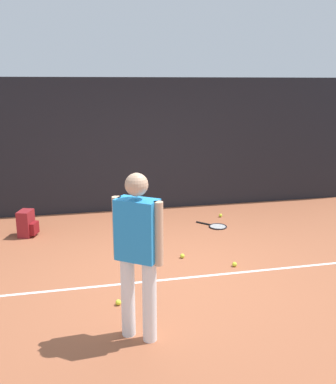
% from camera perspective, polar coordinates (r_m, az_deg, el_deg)
% --- Properties ---
extents(ground_plane, '(12.00, 12.00, 0.00)m').
position_cam_1_polar(ground_plane, '(6.01, 0.83, -10.22)').
color(ground_plane, '#9E5638').
extents(back_fence, '(10.00, 0.10, 2.61)m').
position_cam_1_polar(back_fence, '(8.50, -3.78, 6.25)').
color(back_fence, black).
rests_on(back_fence, ground).
extents(court_line, '(9.00, 0.05, 0.00)m').
position_cam_1_polar(court_line, '(5.73, 1.56, -11.47)').
color(court_line, white).
rests_on(court_line, ground).
extents(tennis_player, '(0.45, 0.41, 1.70)m').
position_cam_1_polar(tennis_player, '(4.13, -4.07, -7.45)').
color(tennis_player, white).
rests_on(tennis_player, ground).
extents(tennis_racket, '(0.54, 0.57, 0.03)m').
position_cam_1_polar(tennis_racket, '(7.70, 6.50, -4.56)').
color(tennis_racket, black).
rests_on(tennis_racket, ground).
extents(backpack, '(0.35, 0.35, 0.44)m').
position_cam_1_polar(backpack, '(7.54, -18.33, -4.07)').
color(backpack, maroon).
rests_on(backpack, ground).
extents(tennis_ball_near_player, '(0.07, 0.07, 0.07)m').
position_cam_1_polar(tennis_ball_near_player, '(5.14, -6.66, -14.45)').
color(tennis_ball_near_player, '#CCE033').
rests_on(tennis_ball_near_player, ground).
extents(tennis_ball_by_fence, '(0.07, 0.07, 0.07)m').
position_cam_1_polar(tennis_ball_by_fence, '(6.34, 1.93, -8.53)').
color(tennis_ball_by_fence, '#CCE033').
rests_on(tennis_ball_by_fence, ground).
extents(tennis_ball_mid_court, '(0.07, 0.07, 0.07)m').
position_cam_1_polar(tennis_ball_mid_court, '(8.25, 7.03, -3.12)').
color(tennis_ball_mid_court, '#CCE033').
rests_on(tennis_ball_mid_court, ground).
extents(tennis_ball_far_left, '(0.07, 0.07, 0.07)m').
position_cam_1_polar(tennis_ball_far_left, '(6.13, 8.88, -9.53)').
color(tennis_ball_far_left, '#CCE033').
rests_on(tennis_ball_far_left, ground).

